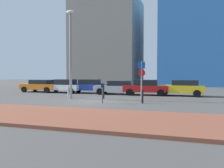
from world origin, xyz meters
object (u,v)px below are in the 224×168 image
at_px(parked_car_red, 146,87).
at_px(street_lamp, 71,47).
at_px(parked_car_white, 64,86).
at_px(parked_car_silver, 117,87).
at_px(traffic_bollard_near, 104,92).
at_px(parked_car_blue, 89,86).
at_px(traffic_bollard_mid, 142,97).
at_px(traffic_bollard_far, 68,91).
at_px(parking_meter, 102,90).
at_px(parked_car_yellow, 181,88).
at_px(parked_car_orange, 41,85).
at_px(parking_sign_post, 142,75).

xyz_separation_m(parked_car_red, street_lamp, (-5.40, -4.97, 3.42)).
bearing_deg(street_lamp, parked_car_white, 124.79).
relative_size(parked_car_silver, traffic_bollard_near, 4.07).
bearing_deg(street_lamp, parked_car_blue, 97.96).
distance_m(traffic_bollard_mid, traffic_bollard_far, 7.23).
distance_m(parked_car_red, traffic_bollard_mid, 6.12).
relative_size(parking_meter, street_lamp, 0.19).
height_order(parked_car_silver, traffic_bollard_far, parked_car_silver).
bearing_deg(traffic_bollard_far, parked_car_white, 124.31).
xyz_separation_m(parked_car_yellow, traffic_bollard_far, (-9.52, -3.89, -0.28)).
bearing_deg(parked_car_white, traffic_bollard_far, -55.69).
distance_m(parked_car_silver, parking_meter, 6.79).
height_order(parked_car_red, parking_meter, parked_car_red).
bearing_deg(parked_car_silver, street_lamp, -117.58).
xyz_separation_m(parked_car_orange, parked_car_silver, (9.04, -0.35, -0.02)).
height_order(parked_car_red, parking_sign_post, parking_sign_post).
relative_size(parked_car_blue, parking_sign_post, 1.49).
height_order(parked_car_blue, parking_meter, parked_car_blue).
relative_size(parking_sign_post, street_lamp, 0.43).
bearing_deg(parked_car_blue, parked_car_silver, -10.84).
bearing_deg(traffic_bollard_far, street_lamp, -53.65).
distance_m(parked_car_yellow, traffic_bollard_mid, 6.73).
distance_m(parked_car_white, parked_car_yellow, 12.20).
bearing_deg(parked_car_yellow, parked_car_white, 179.85).
bearing_deg(traffic_bollard_mid, parked_car_white, 146.96).
xyz_separation_m(parked_car_blue, traffic_bollard_mid, (6.78, -6.63, -0.29)).
height_order(parked_car_silver, parked_car_yellow, parked_car_yellow).
xyz_separation_m(parking_meter, traffic_bollard_near, (-0.84, 2.67, -0.36)).
xyz_separation_m(parked_car_yellow, traffic_bollard_mid, (-2.66, -6.17, -0.31)).
distance_m(parking_meter, traffic_bollard_far, 5.21).
bearing_deg(parked_car_blue, traffic_bollard_far, -91.14).
bearing_deg(parked_car_orange, street_lamp, -38.90).
bearing_deg(parked_car_yellow, traffic_bollard_far, -157.76).
xyz_separation_m(parked_car_yellow, traffic_bollard_near, (-6.14, -4.24, -0.24)).
bearing_deg(street_lamp, traffic_bollard_mid, -10.50).
distance_m(parked_car_blue, parked_car_yellow, 9.44).
xyz_separation_m(parked_car_blue, traffic_bollard_near, (3.29, -4.70, -0.22)).
bearing_deg(street_lamp, parking_meter, -28.89).
bearing_deg(street_lamp, traffic_bollard_near, 17.97).
xyz_separation_m(parked_car_blue, parked_car_yellow, (9.43, -0.46, 0.02)).
distance_m(parked_car_white, street_lamp, 7.09).
relative_size(parking_meter, traffic_bollard_far, 1.38).
bearing_deg(parked_car_blue, traffic_bollard_near, -54.98).
xyz_separation_m(parked_car_white, street_lamp, (3.54, -5.09, 3.44)).
height_order(parked_car_silver, traffic_bollard_mid, parked_car_silver).
bearing_deg(parked_car_blue, parking_meter, -60.72).
distance_m(parked_car_orange, parked_car_silver, 9.04).
height_order(parking_sign_post, street_lamp, street_lamp).
height_order(parked_car_white, parked_car_yellow, parked_car_white).
distance_m(parked_car_orange, parking_meter, 12.14).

